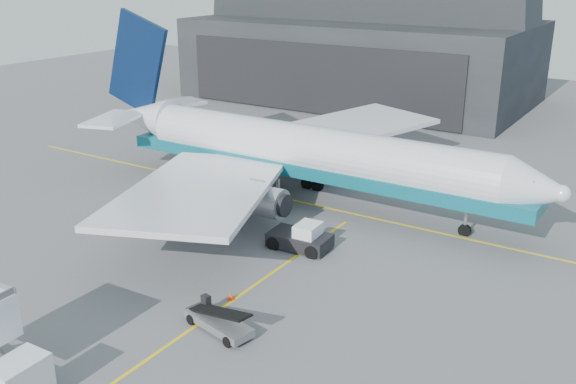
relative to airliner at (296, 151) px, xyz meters
The scene contains 7 objects.
ground 22.03m from the airliner, 72.55° to the right, with size 200.00×200.00×0.00m, color #565659.
taxi_lines 11.16m from the airliner, 50.72° to the right, with size 80.00×42.12×0.02m.
hangar 47.28m from the airliner, 109.29° to the left, with size 50.00×28.30×28.00m.
airliner is the anchor object (origin of this frame).
pushback_tug 11.38m from the airliner, 55.89° to the right, with size 4.73×2.95×2.12m.
belt_loader_a 22.91m from the airliner, 69.66° to the right, with size 5.02×2.55×1.87m.
traffic_cone 19.49m from the airliner, 70.59° to the right, with size 0.40×0.40×0.57m.
Camera 1 is at (22.20, -25.80, 20.19)m, focal length 40.00 mm.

